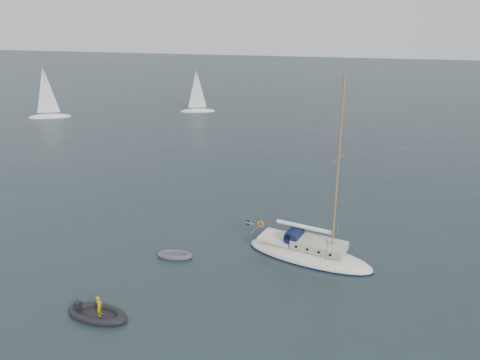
# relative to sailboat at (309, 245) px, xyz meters

# --- Properties ---
(ground) EXTENTS (300.00, 300.00, 0.00)m
(ground) POSITION_rel_sailboat_xyz_m (-3.32, -0.09, -1.02)
(ground) COLOR black
(ground) RESTS_ON ground
(sailboat) EXTENTS (9.44, 2.83, 13.44)m
(sailboat) POSITION_rel_sailboat_xyz_m (0.00, 0.00, 0.00)
(sailboat) COLOR white
(sailboat) RESTS_ON ground
(dinghy) EXTENTS (2.57, 1.16, 0.37)m
(dinghy) POSITION_rel_sailboat_xyz_m (-9.12, -2.07, -0.85)
(dinghy) COLOR #505056
(dinghy) RESTS_ON ground
(rib) EXTENTS (3.73, 1.69, 1.40)m
(rib) POSITION_rel_sailboat_xyz_m (-10.89, -9.48, -0.79)
(rib) COLOR black
(rib) RESTS_ON ground
(distant_yacht_a) EXTENTS (6.63, 3.54, 8.79)m
(distant_yacht_a) POSITION_rel_sailboat_xyz_m (-45.06, 35.65, 2.74)
(distant_yacht_a) COLOR white
(distant_yacht_a) RESTS_ON ground
(distant_yacht_c) EXTENTS (5.82, 3.11, 7.72)m
(distant_yacht_c) POSITION_rel_sailboat_xyz_m (-23.41, 45.66, 2.28)
(distant_yacht_c) COLOR white
(distant_yacht_c) RESTS_ON ground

